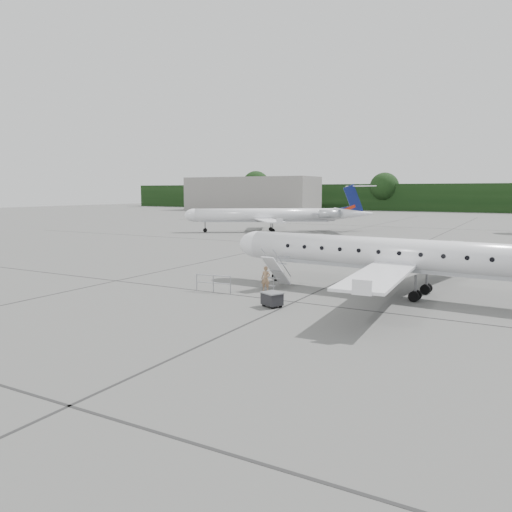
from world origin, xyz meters
The scene contains 8 objects.
ground centered at (0.00, 0.00, 0.00)m, with size 320.00×320.00×0.00m, color #5A5A58.
terminal_building centered at (-70.00, 110.00, 5.00)m, with size 40.00×14.00×10.00m, color slate.
main_regional_jet centered at (-1.09, 6.87, 3.26)m, with size 25.42×18.30×6.52m, color silver, non-canonical shape.
airstair centered at (-8.53, 5.29, 1.02)m, with size 0.85×2.21×2.04m, color silver, non-canonical shape.
passenger centered at (-8.61, 4.04, 0.76)m, with size 0.55×0.36×1.52m, color #89684A.
safety_railing centered at (-11.23, 2.36, 0.50)m, with size 2.20×0.08×1.00m, color gray, non-canonical shape.
baggage_cart centered at (-6.43, 0.65, 0.42)m, with size 0.96×0.78×0.83m, color black, non-canonical shape.
bg_regional_left centered at (-28.96, 42.14, 3.41)m, with size 26.01×18.73×6.82m, color silver, non-canonical shape.
Camera 1 is at (5.11, -21.76, 5.96)m, focal length 35.00 mm.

